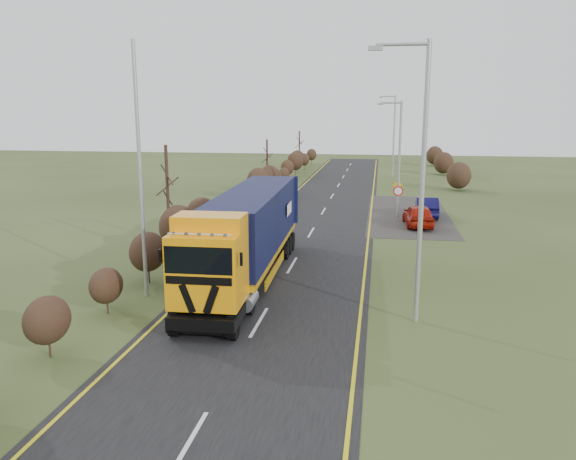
# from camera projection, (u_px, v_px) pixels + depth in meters

# --- Properties ---
(ground) EXTENTS (160.00, 160.00, 0.00)m
(ground) POSITION_uv_depth(u_px,v_px,m) (278.00, 290.00, 24.75)
(ground) COLOR #32401B
(ground) RESTS_ON ground
(road) EXTENTS (8.00, 120.00, 0.02)m
(road) POSITION_uv_depth(u_px,v_px,m) (307.00, 239.00, 34.40)
(road) COLOR black
(road) RESTS_ON ground
(layby) EXTENTS (6.00, 18.00, 0.02)m
(layby) POSITION_uv_depth(u_px,v_px,m) (408.00, 214.00, 43.03)
(layby) COLOR #302E2B
(layby) RESTS_ON ground
(lane_markings) EXTENTS (7.52, 116.00, 0.01)m
(lane_markings) POSITION_uv_depth(u_px,v_px,m) (306.00, 240.00, 34.10)
(lane_markings) COLOR gold
(lane_markings) RESTS_ON road
(hedgerow) EXTENTS (2.24, 102.04, 6.05)m
(hedgerow) POSITION_uv_depth(u_px,v_px,m) (202.00, 217.00, 32.98)
(hedgerow) COLOR black
(hedgerow) RESTS_ON ground
(lorry) EXTENTS (2.91, 15.01, 4.17)m
(lorry) POSITION_uv_depth(u_px,v_px,m) (248.00, 231.00, 25.59)
(lorry) COLOR black
(lorry) RESTS_ON ground
(car_red_hatchback) EXTENTS (2.09, 4.54, 1.51)m
(car_red_hatchback) POSITION_uv_depth(u_px,v_px,m) (418.00, 215.00, 38.26)
(car_red_hatchback) COLOR #9C1607
(car_red_hatchback) RESTS_ON ground
(car_blue_sedan) EXTENTS (1.67, 4.53, 1.48)m
(car_blue_sedan) POSITION_uv_depth(u_px,v_px,m) (427.00, 207.00, 41.71)
(car_blue_sedan) COLOR #0C0A37
(car_blue_sedan) RESTS_ON ground
(streetlight_near) EXTENTS (2.14, 0.20, 10.12)m
(streetlight_near) POSITION_uv_depth(u_px,v_px,m) (419.00, 172.00, 19.90)
(streetlight_near) COLOR #9EA1A3
(streetlight_near) RESTS_ON ground
(streetlight_mid) EXTENTS (1.80, 0.18, 8.45)m
(streetlight_mid) POSITION_uv_depth(u_px,v_px,m) (398.00, 154.00, 41.09)
(streetlight_mid) COLOR #9EA1A3
(streetlight_mid) RESTS_ON ground
(streetlight_far) EXTENTS (2.03, 0.19, 9.58)m
(streetlight_far) POSITION_uv_depth(u_px,v_px,m) (393.00, 132.00, 66.45)
(streetlight_far) COLOR #9EA1A3
(streetlight_far) RESTS_ON ground
(left_pole) EXTENTS (0.16, 0.16, 10.47)m
(left_pole) POSITION_uv_depth(u_px,v_px,m) (140.00, 173.00, 22.85)
(left_pole) COLOR #9EA1A3
(left_pole) RESTS_ON ground
(speed_sign) EXTENTS (0.70, 0.10, 2.54)m
(speed_sign) POSITION_uv_depth(u_px,v_px,m) (398.00, 196.00, 39.73)
(speed_sign) COLOR #9EA1A3
(speed_sign) RESTS_ON ground
(warning_board) EXTENTS (0.78, 0.11, 2.04)m
(warning_board) POSITION_uv_depth(u_px,v_px,m) (397.00, 189.00, 47.21)
(warning_board) COLOR #9EA1A3
(warning_board) RESTS_ON ground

